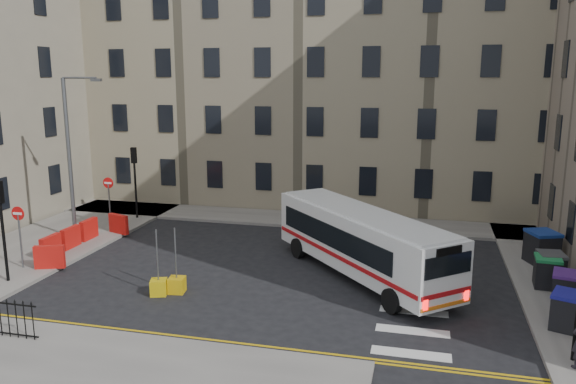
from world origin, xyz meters
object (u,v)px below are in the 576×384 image
at_px(wheelie_bin_a, 568,311).
at_px(wheelie_bin_e, 542,247).
at_px(streetlamp, 69,156).
at_px(bollard_chevron, 177,285).
at_px(wheelie_bin_b, 566,289).
at_px(wheelie_bin_d, 550,268).
at_px(bollard_yellow, 159,287).
at_px(bus, 361,240).
at_px(wheelie_bin_c, 547,272).

distance_m(wheelie_bin_a, wheelie_bin_e, 6.81).
xyz_separation_m(streetlamp, bollard_chevron, (8.00, -5.17, -4.04)).
bearing_deg(bollard_chevron, wheelie_bin_a, -0.49).
relative_size(wheelie_bin_a, wheelie_bin_b, 1.06).
xyz_separation_m(wheelie_bin_b, wheelie_bin_d, (-0.10, 2.27, 0.00)).
xyz_separation_m(wheelie_bin_b, bollard_chevron, (-14.28, -1.94, -0.47)).
bearing_deg(wheelie_bin_b, bollard_yellow, -157.56).
xyz_separation_m(streetlamp, bus, (14.70, -1.69, -2.75)).
relative_size(bollard_yellow, bollard_chevron, 1.00).
xyz_separation_m(streetlamp, bollard_yellow, (7.42, -5.55, -4.04)).
distance_m(streetlamp, wheelie_bin_d, 22.49).
distance_m(streetlamp, wheelie_bin_b, 22.80).
height_order(wheelie_bin_a, wheelie_bin_c, wheelie_bin_a).
relative_size(wheelie_bin_c, wheelie_bin_d, 0.99).
bearing_deg(bollard_chevron, wheelie_bin_e, 25.04).
bearing_deg(bus, wheelie_bin_b, -52.92).
bearing_deg(streetlamp, wheelie_bin_d, -2.48).
xyz_separation_m(wheelie_bin_b, wheelie_bin_e, (0.00, 4.74, 0.11)).
bearing_deg(wheelie_bin_d, bollard_chevron, -168.53).
bearing_deg(wheelie_bin_d, streetlamp, 172.47).
height_order(wheelie_bin_d, wheelie_bin_e, wheelie_bin_e).
bearing_deg(bollard_chevron, wheelie_bin_c, 14.86).
relative_size(streetlamp, bollard_chevron, 13.57).
distance_m(bus, wheelie_bin_c, 7.31).
height_order(streetlamp, bollard_yellow, streetlamp).
relative_size(wheelie_bin_a, wheelie_bin_e, 0.84).
distance_m(wheelie_bin_c, bollard_chevron, 14.46).
height_order(streetlamp, bollard_chevron, streetlamp).
xyz_separation_m(streetlamp, wheelie_bin_b, (22.28, -3.23, -3.57)).
relative_size(wheelie_bin_c, wheelie_bin_e, 0.74).
height_order(wheelie_bin_b, bollard_yellow, wheelie_bin_b).
xyz_separation_m(bus, wheelie_bin_d, (7.48, 0.73, -0.82)).
bearing_deg(wheelie_bin_d, bus, -179.46).
bearing_deg(bollard_yellow, streetlamp, 143.22).
bearing_deg(streetlamp, wheelie_bin_c, -3.80).
relative_size(wheelie_bin_e, bollard_yellow, 2.72).
relative_size(streetlamp, wheelie_bin_d, 6.62).
bearing_deg(wheelie_bin_b, wheelie_bin_e, 103.52).
xyz_separation_m(wheelie_bin_c, wheelie_bin_e, (0.32, 2.97, 0.12)).
height_order(wheelie_bin_c, bollard_chevron, wheelie_bin_c).
bearing_deg(bollard_yellow, wheelie_bin_b, 8.88).
relative_size(bus, bollard_chevron, 15.12).
bearing_deg(bus, wheelie_bin_d, -35.87).
height_order(bus, wheelie_bin_b, bus).
relative_size(wheelie_bin_a, bollard_chevron, 2.29).
distance_m(bus, wheelie_bin_b, 7.78).
relative_size(streetlamp, wheelie_bin_e, 4.98).
height_order(streetlamp, wheelie_bin_e, streetlamp).
bearing_deg(wheelie_bin_e, bollard_yellow, -175.98).
xyz_separation_m(wheelie_bin_c, bollard_chevron, (-13.97, -3.71, -0.46)).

